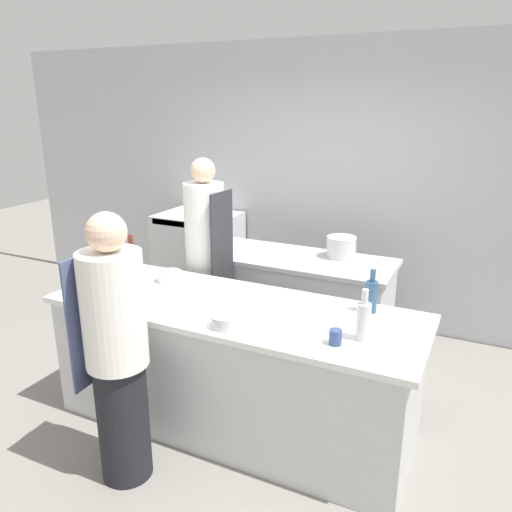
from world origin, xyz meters
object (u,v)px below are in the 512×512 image
bowl_prep_small (170,276)px  cup (335,337)px  oven_range (199,260)px  bottle_olive_oil (363,320)px  chef_at_stove (206,264)px  bottle_sauce (104,272)px  stockpot (341,247)px  bottle_wine (371,295)px  bowl_mixing_large (225,321)px  bottle_vinegar (87,287)px  chef_at_prep_near (117,353)px  bottle_cooking_oil (132,255)px

bowl_prep_small → cup: size_ratio=2.02×
oven_range → bottle_olive_oil: 2.98m
chef_at_stove → bottle_olive_oil: (1.54, -0.81, 0.12)m
bottle_sauce → stockpot: bearing=47.8°
bottle_wine → bowl_prep_small: (-1.51, -0.09, -0.08)m
cup → stockpot: bearing=105.6°
bowl_prep_small → oven_range: bearing=115.1°
bowl_mixing_large → oven_range: bearing=126.0°
bottle_vinegar → bowl_prep_small: (0.31, 0.53, -0.05)m
bottle_olive_oil → chef_at_stove: bearing=152.4°
bowl_prep_small → bottle_sauce: bearing=-136.8°
chef_at_prep_near → stockpot: chef_at_prep_near is taller
bottle_cooking_oil → bowl_prep_small: bearing=-15.9°
bottle_cooking_oil → bowl_mixing_large: 1.40m
chef_at_prep_near → bottle_olive_oil: (1.26, 0.64, 0.20)m
bottle_cooking_oil → bottle_wine: bearing=-1.1°
bottle_sauce → bowl_prep_small: 0.48m
oven_range → bowl_mixing_large: oven_range is taller
bottle_vinegar → bowl_prep_small: size_ratio=1.17×
chef_at_prep_near → bowl_mixing_large: bearing=-50.1°
bottle_olive_oil → bowl_mixing_large: bearing=-165.4°
chef_at_stove → bowl_prep_small: chef_at_stove is taller
oven_range → chef_at_stove: chef_at_stove is taller
bottle_wine → bowl_prep_small: bottle_wine is taller
chef_at_stove → bowl_mixing_large: bearing=39.8°
chef_at_stove → bowl_prep_small: bearing=0.1°
chef_at_stove → stockpot: size_ratio=6.97×
bottle_vinegar → cup: 1.76m
chef_at_prep_near → bottle_vinegar: size_ratio=7.85×
bottle_sauce → bottle_olive_oil: bearing=0.1°
bottle_olive_oil → bottle_vinegar: bearing=-173.5°
bottle_vinegar → bowl_mixing_large: (1.09, 0.01, -0.04)m
bottle_wine → stockpot: 1.18m
oven_range → bottle_olive_oil: bottle_olive_oil is taller
bottle_olive_oil → stockpot: bottle_olive_oil is taller
chef_at_prep_near → bottle_sauce: bearing=42.8°
bottle_olive_oil → cup: bottle_olive_oil is taller
bowl_mixing_large → stockpot: stockpot is taller
oven_range → chef_at_prep_near: size_ratio=0.63×
oven_range → bottle_sauce: bearing=-78.6°
chef_at_prep_near → stockpot: (0.69, 2.12, 0.17)m
bottle_vinegar → chef_at_stove: bearing=71.8°
bottle_wine → bottle_sauce: bottle_sauce is taller
bottle_olive_oil → oven_range: bearing=140.9°
bottle_vinegar → bottle_sauce: bottle_sauce is taller
bowl_prep_small → cup: bearing=-17.2°
bottle_sauce → cup: bottle_sauce is taller
chef_at_prep_near → chef_at_stove: chef_at_stove is taller
bottle_vinegar → chef_at_prep_near: bearing=-34.7°
bottle_vinegar → stockpot: (1.30, 1.69, 0.01)m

